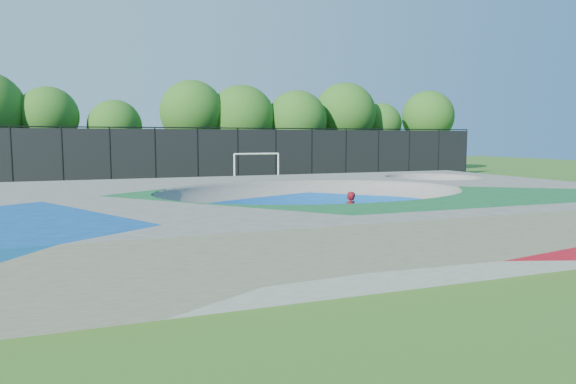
% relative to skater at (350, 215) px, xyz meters
% --- Properties ---
extents(ground, '(120.00, 120.00, 0.00)m').
position_rel_skater_xyz_m(ground, '(-0.57, 1.54, -0.77)').
color(ground, '#2F5B19').
rests_on(ground, ground).
extents(skate_deck, '(22.00, 14.00, 1.50)m').
position_rel_skater_xyz_m(skate_deck, '(-0.57, 1.54, -0.02)').
color(skate_deck, gray).
rests_on(skate_deck, ground).
extents(skater, '(0.67, 0.58, 1.54)m').
position_rel_skater_xyz_m(skater, '(0.00, 0.00, 0.00)').
color(skater, red).
rests_on(skater, ground).
extents(skateboard, '(0.80, 0.51, 0.05)m').
position_rel_skater_xyz_m(skateboard, '(0.00, 0.00, -0.75)').
color(skateboard, black).
rests_on(skateboard, ground).
extents(soccer_goal, '(3.36, 0.12, 2.22)m').
position_rel_skater_xyz_m(soccer_goal, '(3.10, 19.98, 0.77)').
color(soccer_goal, white).
rests_on(soccer_goal, ground).
extents(fence, '(48.09, 0.09, 4.04)m').
position_rel_skater_xyz_m(fence, '(-0.57, 22.54, 1.33)').
color(fence, black).
rests_on(fence, ground).
extents(treeline, '(52.96, 6.69, 8.34)m').
position_rel_skater_xyz_m(treeline, '(0.41, 27.93, 4.26)').
color(treeline, '#3F281F').
rests_on(treeline, ground).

